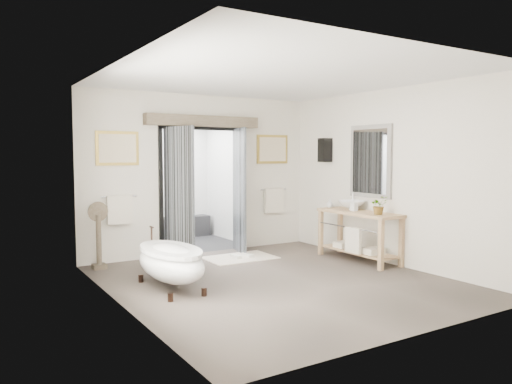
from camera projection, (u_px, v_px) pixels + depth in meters
ground_plane at (278, 281)px, 7.15m from camera, size 5.00×5.00×0.00m
room_shell at (281, 152)px, 6.90m from camera, size 4.52×5.02×2.91m
shower_room at (171, 198)px, 10.47m from camera, size 2.22×2.01×2.51m
back_wall_dressing at (206, 169)px, 9.00m from camera, size 3.82×0.79×2.52m
clawfoot_tub at (171, 262)px, 6.74m from camera, size 0.70×1.57×0.76m
vanity at (358, 232)px, 8.50m from camera, size 0.57×1.60×0.85m
pedestal_mirror at (99, 240)px, 7.92m from camera, size 0.32×0.21×1.07m
rug at (240, 258)px, 8.76m from camera, size 1.21×0.81×0.01m
slippers at (242, 256)px, 8.78m from camera, size 0.35×0.26×0.05m
basin at (352, 205)px, 8.74m from camera, size 0.60×0.60×0.16m
plant at (379, 205)px, 8.03m from camera, size 0.33×0.30×0.30m
soap_bottle_a at (354, 205)px, 8.54m from camera, size 0.10×0.10×0.21m
soap_bottle_b at (330, 204)px, 9.08m from camera, size 0.14×0.14×0.15m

